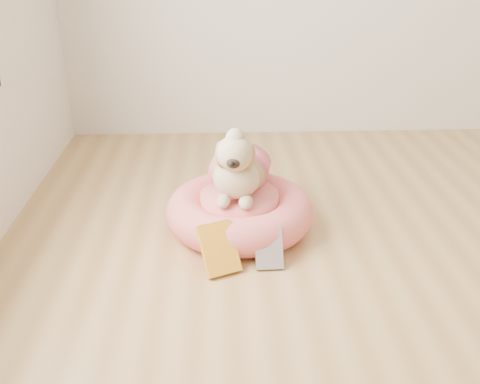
{
  "coord_description": "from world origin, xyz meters",
  "views": [
    {
      "loc": [
        -1.03,
        -1.25,
        1.21
      ],
      "look_at": [
        -0.93,
        0.87,
        0.2
      ],
      "focal_mm": 40.0,
      "sensor_mm": 36.0,
      "label": 1
    }
  ],
  "objects_px": {
    "pet_bed": "(240,211)",
    "book_white": "(269,248)",
    "book_yellow": "(219,249)",
    "dog": "(239,155)"
  },
  "relations": [
    {
      "from": "pet_bed",
      "to": "dog",
      "type": "height_order",
      "value": "dog"
    },
    {
      "from": "pet_bed",
      "to": "book_white",
      "type": "height_order",
      "value": "pet_bed"
    },
    {
      "from": "book_white",
      "to": "book_yellow",
      "type": "bearing_deg",
      "value": -175.27
    },
    {
      "from": "pet_bed",
      "to": "dog",
      "type": "distance_m",
      "value": 0.27
    },
    {
      "from": "pet_bed",
      "to": "book_white",
      "type": "bearing_deg",
      "value": -71.51
    },
    {
      "from": "book_white",
      "to": "dog",
      "type": "bearing_deg",
      "value": 105.87
    },
    {
      "from": "book_white",
      "to": "pet_bed",
      "type": "bearing_deg",
      "value": 106.65
    },
    {
      "from": "dog",
      "to": "pet_bed",
      "type": "bearing_deg",
      "value": -74.81
    },
    {
      "from": "book_yellow",
      "to": "book_white",
      "type": "xyz_separation_m",
      "value": [
        0.2,
        0.02,
        -0.02
      ]
    },
    {
      "from": "pet_bed",
      "to": "book_white",
      "type": "xyz_separation_m",
      "value": [
        0.11,
        -0.32,
        -0.01
      ]
    }
  ]
}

